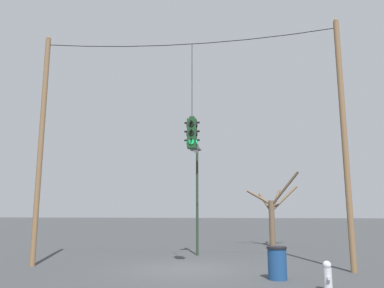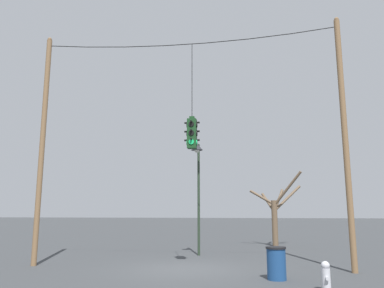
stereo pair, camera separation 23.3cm
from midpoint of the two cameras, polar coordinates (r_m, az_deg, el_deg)
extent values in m
plane|color=#383A3D|center=(13.96, -1.71, -18.56)|extent=(200.00, 200.00, 0.00)
cylinder|color=brown|center=(16.01, -22.45, -0.37)|extent=(0.21, 0.21, 9.10)
sphere|color=brown|center=(17.33, -21.39, 14.77)|extent=(0.17, 0.17, 0.17)
cylinder|color=brown|center=(14.38, 21.79, 0.63)|extent=(0.21, 0.21, 9.10)
sphere|color=brown|center=(15.84, 20.65, 17.18)|extent=(0.17, 0.17, 0.17)
cylinder|color=black|center=(16.82, -18.94, 14.00)|extent=(1.65, 0.03, 0.19)
cylinder|color=black|center=(16.14, -13.53, 14.26)|extent=(1.65, 0.03, 0.14)
cylinder|color=black|center=(15.63, -7.69, 14.59)|extent=(1.65, 0.03, 0.08)
cylinder|color=black|center=(15.30, -1.51, 14.95)|extent=(1.65, 0.03, 0.03)
cylinder|color=black|center=(15.17, 4.89, 15.33)|extent=(1.65, 0.03, 0.08)
cylinder|color=black|center=(15.24, 11.34, 15.71)|extent=(1.65, 0.03, 0.14)
cylinder|color=black|center=(15.50, 17.66, 16.08)|extent=(1.65, 0.03, 0.19)
cube|color=#143819|center=(14.11, -0.47, 1.57)|extent=(0.34, 0.34, 1.13)
cube|color=#143819|center=(14.24, -0.47, 3.98)|extent=(0.19, 0.19, 0.10)
cylinder|color=black|center=(14.69, -0.46, 9.77)|extent=(0.02, 0.02, 2.95)
cylinder|color=black|center=(14.00, -0.57, 3.08)|extent=(0.20, 0.03, 0.20)
cylinder|color=black|center=(13.98, -0.60, 3.48)|extent=(0.07, 0.12, 0.07)
cylinder|color=black|center=(13.93, -0.58, 1.72)|extent=(0.20, 0.03, 0.20)
cylinder|color=black|center=(13.90, -0.60, 2.12)|extent=(0.07, 0.12, 0.07)
cylinder|color=#19C666|center=(13.86, -0.58, 0.36)|extent=(0.20, 0.03, 0.20)
cylinder|color=black|center=(13.83, -0.60, 0.76)|extent=(0.07, 0.12, 0.07)
cylinder|color=black|center=(14.36, -0.37, 2.74)|extent=(0.20, 0.03, 0.20)
cylinder|color=black|center=(14.42, -0.35, 3.05)|extent=(0.07, 0.12, 0.07)
cylinder|color=black|center=(14.29, -0.37, 1.42)|extent=(0.20, 0.03, 0.20)
cylinder|color=black|center=(14.35, -0.35, 1.74)|extent=(0.07, 0.12, 0.07)
cylinder|color=#19C666|center=(14.22, -0.38, 0.09)|extent=(0.20, 0.03, 0.20)
cylinder|color=black|center=(14.28, -0.35, 0.41)|extent=(0.07, 0.12, 0.07)
cylinder|color=black|center=(14.20, -1.21, 2.88)|extent=(0.03, 0.20, 0.20)
cylinder|color=black|center=(14.23, -1.39, 3.23)|extent=(0.12, 0.07, 0.07)
cylinder|color=black|center=(14.13, -1.22, 1.55)|extent=(0.03, 0.20, 0.20)
cylinder|color=black|center=(14.16, -1.40, 1.90)|extent=(0.12, 0.07, 0.07)
cylinder|color=#19C666|center=(14.07, -1.22, 0.20)|extent=(0.03, 0.20, 0.20)
cylinder|color=black|center=(14.09, -1.40, 0.56)|extent=(0.12, 0.07, 0.07)
cylinder|color=black|center=(14.16, 0.27, 2.93)|extent=(0.03, 0.20, 0.20)
cylinder|color=black|center=(14.17, 0.45, 3.29)|extent=(0.12, 0.07, 0.07)
cylinder|color=black|center=(14.08, 0.27, 1.59)|extent=(0.03, 0.20, 0.20)
cylinder|color=black|center=(14.10, 0.45, 1.95)|extent=(0.12, 0.07, 0.07)
cylinder|color=#19C666|center=(14.02, 0.27, 0.24)|extent=(0.03, 0.20, 0.20)
cylinder|color=black|center=(14.03, 0.46, 0.60)|extent=(0.12, 0.07, 0.07)
cylinder|color=#233323|center=(18.05, 0.42, -8.30)|extent=(0.12, 0.12, 5.25)
cylinder|color=#233323|center=(18.02, 0.30, -0.06)|extent=(0.07, 0.61, 0.07)
cone|color=#232328|center=(17.69, 0.18, -0.42)|extent=(0.56, 0.56, 0.33)
sphere|color=silver|center=(17.67, 0.18, -0.95)|extent=(0.25, 0.25, 0.25)
cylinder|color=brown|center=(23.13, 11.80, -11.72)|extent=(0.34, 0.34, 2.66)
cylinder|color=brown|center=(23.69, 12.33, -8.41)|extent=(0.80, 1.26, 1.43)
cylinder|color=brown|center=(22.79, 13.63, -6.67)|extent=(1.70, 1.07, 2.03)
cylinder|color=brown|center=(23.72, 10.83, -8.77)|extent=(0.79, 1.39, 1.23)
cylinder|color=brown|center=(23.69, 13.61, -8.06)|extent=(1.82, 1.14, 1.62)
cylinder|color=brown|center=(23.20, 9.92, -8.03)|extent=(1.49, 0.38, 0.96)
cylinder|color=silver|center=(10.89, 19.38, -18.91)|extent=(0.22, 0.22, 0.56)
sphere|color=silver|center=(10.84, 19.26, -17.02)|extent=(0.22, 0.22, 0.22)
cylinder|color=silver|center=(10.75, 19.52, -18.72)|extent=(0.09, 0.10, 0.09)
cylinder|color=navy|center=(12.15, 12.30, -17.44)|extent=(0.56, 0.56, 0.91)
cylinder|color=black|center=(12.09, 12.21, -15.17)|extent=(0.61, 0.61, 0.06)
camera|label=1|loc=(0.12, -90.48, 0.09)|focal=35.00mm
camera|label=2|loc=(0.12, 89.52, -0.09)|focal=35.00mm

